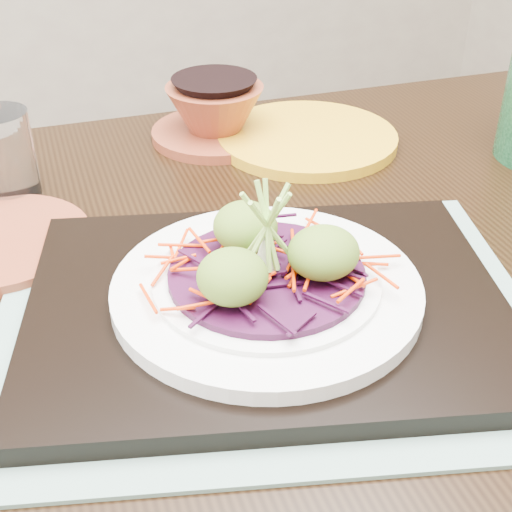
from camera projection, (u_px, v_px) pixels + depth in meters
name	position (u px, v px, depth m)	size (l,w,h in m)	color
dining_table	(222.00, 382.00, 0.68)	(1.37, 1.00, 0.80)	black
placemat	(266.00, 315.00, 0.59)	(0.44, 0.35, 0.00)	gray
serving_tray	(266.00, 304.00, 0.58)	(0.39, 0.29, 0.02)	black
white_plate	(267.00, 288.00, 0.57)	(0.25, 0.25, 0.02)	white
cabbage_bed	(267.00, 275.00, 0.57)	(0.16, 0.16, 0.01)	#390B2E
carrot_julienne	(267.00, 267.00, 0.56)	(0.19, 0.19, 0.01)	red
guacamole_scoops	(267.00, 252.00, 0.55)	(0.14, 0.12, 0.04)	olive
scallion_garnish	(267.00, 230.00, 0.54)	(0.06, 0.06, 0.09)	#93C54E
water_glass	(3.00, 156.00, 0.74)	(0.07, 0.07, 0.09)	white
terracotta_bowl_set	(215.00, 115.00, 0.88)	(0.22, 0.22, 0.07)	maroon
yellow_plate	(307.00, 138.00, 0.88)	(0.22, 0.22, 0.01)	#C99016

